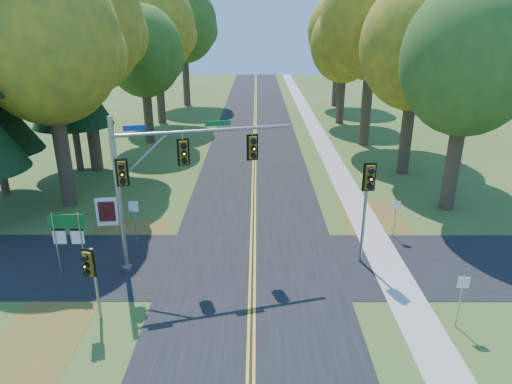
{
  "coord_description": "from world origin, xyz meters",
  "views": [
    {
      "loc": [
        0.19,
        -16.47,
        10.54
      ],
      "look_at": [
        0.16,
        2.96,
        3.2
      ],
      "focal_mm": 32.0,
      "sensor_mm": 36.0,
      "label": 1
    }
  ],
  "objects_px": {
    "east_signal_pole": "(368,188)",
    "traffic_mast": "(163,173)",
    "info_kiosk": "(107,212)",
    "route_sign_cluster": "(68,234)"
  },
  "relations": [
    {
      "from": "east_signal_pole",
      "to": "traffic_mast",
      "type": "bearing_deg",
      "value": -179.66
    },
    {
      "from": "traffic_mast",
      "to": "east_signal_pole",
      "type": "height_order",
      "value": "traffic_mast"
    },
    {
      "from": "traffic_mast",
      "to": "info_kiosk",
      "type": "distance_m",
      "value": 7.17
    },
    {
      "from": "route_sign_cluster",
      "to": "info_kiosk",
      "type": "xyz_separation_m",
      "value": [
        -0.31,
        5.74,
        -1.48
      ]
    },
    {
      "from": "info_kiosk",
      "to": "traffic_mast",
      "type": "bearing_deg",
      "value": -54.53
    },
    {
      "from": "traffic_mast",
      "to": "route_sign_cluster",
      "type": "height_order",
      "value": "traffic_mast"
    },
    {
      "from": "traffic_mast",
      "to": "info_kiosk",
      "type": "xyz_separation_m",
      "value": [
        -4.18,
        4.5,
        -3.71
      ]
    },
    {
      "from": "traffic_mast",
      "to": "east_signal_pole",
      "type": "distance_m",
      "value": 8.81
    },
    {
      "from": "traffic_mast",
      "to": "route_sign_cluster",
      "type": "distance_m",
      "value": 4.64
    },
    {
      "from": "info_kiosk",
      "to": "east_signal_pole",
      "type": "bearing_deg",
      "value": -25.39
    }
  ]
}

